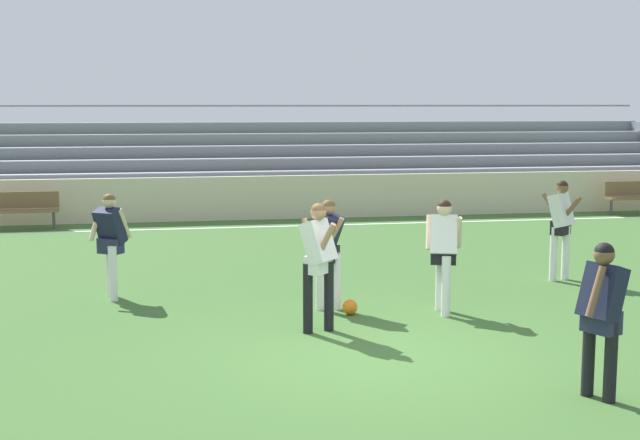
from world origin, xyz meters
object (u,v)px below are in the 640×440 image
player_white_pressing_high (561,221)px  player_dark_wide_right (329,245)px  player_white_overlapping (318,255)px  bleacher_stand (277,162)px  bench_near_wall_gap (20,207)px  bench_centre_sideline (637,194)px  player_dark_dropping_back (110,237)px  player_white_on_ball (444,246)px  soccer_ball (350,307)px  player_dark_challenging (602,307)px

player_white_pressing_high → player_dark_wide_right: player_white_pressing_high is taller
player_white_overlapping → player_dark_wide_right: 1.26m
bleacher_stand → bench_near_wall_gap: bleacher_stand is taller
bench_centre_sideline → player_dark_wide_right: bearing=-138.1°
player_white_overlapping → player_white_pressing_high: 5.32m
player_dark_dropping_back → player_dark_wide_right: 3.43m
player_white_overlapping → player_dark_dropping_back: player_white_overlapping is taller
bleacher_stand → player_white_on_ball: (0.61, -13.74, -0.30)m
player_white_pressing_high → player_dark_wide_right: size_ratio=1.06×
bench_centre_sideline → player_white_on_ball: size_ratio=1.09×
soccer_ball → player_white_overlapping: bearing=-126.0°
player_dark_wide_right → player_dark_challenging: (2.00, -4.28, -0.00)m
bench_near_wall_gap → player_white_pressing_high: (10.05, -7.91, 0.48)m
player_dark_wide_right → soccer_ball: bearing=-56.7°
soccer_ball → player_white_on_ball: bearing=-6.2°
player_white_pressing_high → player_dark_challenging: (-2.29, -5.65, -0.07)m
bleacher_stand → soccer_ball: bleacher_stand is taller
player_white_overlapping → player_dark_challenging: (2.36, -3.07, -0.07)m
player_dark_challenging → soccer_ball: size_ratio=7.38×
player_white_on_ball → player_dark_challenging: size_ratio=1.02×
player_white_on_ball → player_white_pressing_high: 3.30m
bench_near_wall_gap → player_dark_wide_right: bearing=-58.2°
player_white_overlapping → bench_near_wall_gap: bearing=117.2°
bleacher_stand → bench_near_wall_gap: size_ratio=13.99×
bench_near_wall_gap → player_white_on_ball: bearing=-53.1°
bench_centre_sideline → soccer_ball: size_ratio=8.18×
bench_near_wall_gap → soccer_ball: 11.38m
bench_near_wall_gap → soccer_ball: size_ratio=8.18×
bench_centre_sideline → player_dark_challenging: 15.94m
bleacher_stand → bench_centre_sideline: (9.39, -3.94, -0.73)m
bench_near_wall_gap → player_white_overlapping: size_ratio=1.05×
bleacher_stand → player_dark_challenging: bleacher_stand is taller
bleacher_stand → soccer_ball: 13.66m
player_white_overlapping → player_dark_challenging: 3.88m
player_dark_wide_right → bench_near_wall_gap: bearing=121.8°
bench_centre_sideline → bench_near_wall_gap: size_ratio=1.00×
bench_near_wall_gap → player_white_overlapping: bearing=-62.8°
player_dark_challenging → bench_near_wall_gap: bearing=119.8°
player_white_overlapping → player_dark_dropping_back: size_ratio=1.05×
player_white_on_ball → player_white_pressing_high: (2.71, 1.89, 0.05)m
player_white_overlapping → player_white_on_ball: bearing=19.6°
player_white_on_ball → soccer_ball: player_white_on_ball is taller
bleacher_stand → player_white_overlapping: size_ratio=14.64×
player_white_on_ball → player_white_pressing_high: player_white_pressing_high is taller
player_white_on_ball → bleacher_stand: bearing=92.5°
bench_centre_sideline → player_white_overlapping: (-10.72, -10.49, 0.48)m
player_white_on_ball → player_dark_challenging: bearing=-83.7°
player_white_on_ball → soccer_ball: bearing=173.8°
player_white_overlapping → player_dark_dropping_back: bearing=138.1°
bleacher_stand → player_dark_dropping_back: size_ratio=15.38×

